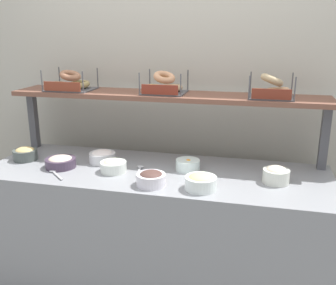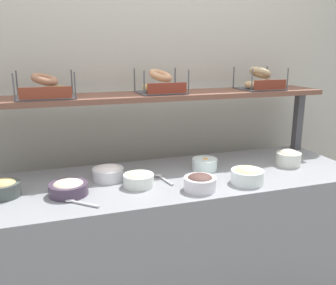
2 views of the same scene
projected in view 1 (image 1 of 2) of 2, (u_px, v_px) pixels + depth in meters
back_wall at (176, 98)px, 2.73m from camera, size 3.28×0.06×2.40m
deli_counter at (156, 233)px, 2.43m from camera, size 2.08×0.70×0.85m
shelf_riser_left at (34, 120)px, 2.73m from camera, size 0.05×0.05×0.40m
shelf_riser_right at (325, 138)px, 2.29m from camera, size 0.05×0.05×0.40m
upper_shelf at (166, 96)px, 2.45m from camera, size 2.04×0.32×0.03m
bowl_scallion_spread at (113, 166)px, 2.29m from camera, size 0.16×0.16×0.08m
bowl_chocolate_spread at (151, 178)px, 2.09m from camera, size 0.16×0.16×0.08m
bowl_tuna_salad at (61, 162)px, 2.36m from camera, size 0.19×0.19×0.07m
bowl_potato_salad at (276, 174)px, 2.12m from camera, size 0.15×0.15×0.10m
bowl_fruit_salad at (188, 165)px, 2.32m from camera, size 0.15×0.15×0.07m
bowl_egg_salad at (201, 181)px, 2.03m from camera, size 0.17×0.17×0.09m
bowl_cream_cheese at (102, 156)px, 2.45m from camera, size 0.17×0.17×0.08m
bowl_hummus at (25, 154)px, 2.50m from camera, size 0.16×0.16×0.09m
serving_spoon_near_plate at (140, 169)px, 2.32m from camera, size 0.06×0.17×0.01m
serving_spoon_by_edge at (55, 173)px, 2.25m from camera, size 0.14×0.13×0.01m
bagel_basket_everything at (70, 83)px, 2.56m from camera, size 0.30×0.26×0.14m
bagel_basket_sesame at (164, 86)px, 2.43m from camera, size 0.28×0.26×0.14m
bagel_basket_plain at (271, 90)px, 2.27m from camera, size 0.28×0.27×0.15m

